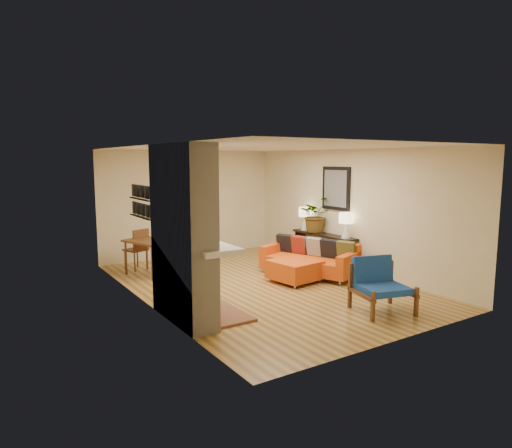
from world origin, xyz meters
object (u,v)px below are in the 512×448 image
object	(u,v)px
lamp_far	(305,216)
houseplant	(315,214)
console_table	(324,240)
sofa	(311,258)
blue_chair	(379,282)
dining_table	(152,247)
ottoman	(295,269)
lamp_near	(346,222)

from	to	relation	value
lamp_far	houseplant	world-z (taller)	houseplant
console_table	lamp_far	xyz separation A→B (m)	(0.00, 0.68, 0.49)
sofa	houseplant	distance (m)	1.35
lamp_far	sofa	bearing A→B (deg)	-123.60
blue_chair	lamp_far	size ratio (longest dim) A/B	1.82
console_table	lamp_far	world-z (taller)	lamp_far
dining_table	lamp_far	distance (m)	3.64
sofa	dining_table	xyz separation A→B (m)	(-2.78, 1.78, 0.25)
dining_table	console_table	world-z (taller)	dining_table
ottoman	blue_chair	size ratio (longest dim) A/B	0.97
lamp_near	lamp_far	world-z (taller)	same
ottoman	blue_chair	distance (m)	2.07
lamp_far	blue_chair	bearing A→B (deg)	-110.63
ottoman	lamp_far	size ratio (longest dim) A/B	1.76
sofa	console_table	bearing A→B (deg)	31.99
blue_chair	console_table	bearing A→B (deg)	64.96
blue_chair	sofa	bearing A→B (deg)	76.88
lamp_far	houseplant	bearing A→B (deg)	-91.49
lamp_near	sofa	bearing A→B (deg)	165.25
lamp_near	blue_chair	bearing A→B (deg)	-121.70
sofa	lamp_far	distance (m)	1.58
ottoman	blue_chair	world-z (taller)	blue_chair
blue_chair	houseplant	size ratio (longest dim) A/B	1.20
sofa	ottoman	bearing A→B (deg)	-155.48
houseplant	console_table	bearing A→B (deg)	-88.08
ottoman	sofa	bearing A→B (deg)	24.52
console_table	lamp_near	bearing A→B (deg)	-90.00
sofa	houseplant	xyz separation A→B (m)	(0.77, 0.78, 0.79)
houseplant	blue_chair	bearing A→B (deg)	-112.76
blue_chair	dining_table	world-z (taller)	dining_table
sofa	blue_chair	size ratio (longest dim) A/B	2.16
blue_chair	dining_table	bearing A→B (deg)	118.40
lamp_near	houseplant	xyz separation A→B (m)	(-0.01, 0.99, 0.07)
lamp_near	houseplant	bearing A→B (deg)	90.58
lamp_near	lamp_far	bearing A→B (deg)	90.00
ottoman	console_table	world-z (taller)	console_table
sofa	lamp_far	xyz separation A→B (m)	(0.78, 1.17, 0.73)
ottoman	houseplant	distance (m)	1.97
dining_table	console_table	distance (m)	3.78
houseplant	ottoman	bearing A→B (deg)	-142.56
lamp_near	ottoman	bearing A→B (deg)	-176.57
ottoman	houseplant	world-z (taller)	houseplant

